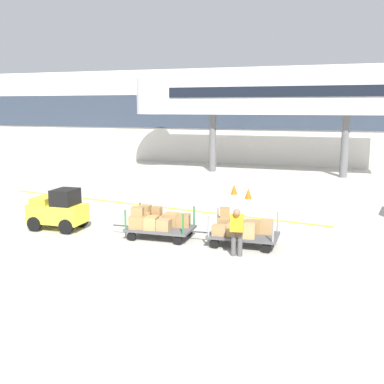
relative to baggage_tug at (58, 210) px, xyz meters
The scene contains 10 objects.
ground_plane 5.09m from the baggage_tug, 31.70° to the right, with size 120.00×120.00×0.00m, color #B2ADA0.
apron_lead_line 5.24m from the baggage_tug, 72.66° to the left, with size 17.13×0.20×0.01m, color yellow.
terminal_building 23.93m from the baggage_tug, 79.59° to the left, with size 62.44×2.51×7.76m.
jet_bridge 18.38m from the baggage_tug, 77.22° to the left, with size 18.64×3.00×6.73m.
baggage_tug is the anchor object (origin of this frame).
baggage_cart_lead 4.03m from the baggage_tug, ahead, with size 3.02×1.47×1.16m.
baggage_cart_middle 7.08m from the baggage_tug, ahead, with size 3.02×1.47×1.19m.
baggage_handler 7.28m from the baggage_tug, ahead, with size 0.46×0.48×1.56m.
safety_cone_near 10.26m from the baggage_tug, 62.66° to the left, with size 0.36×0.36×0.55m, color #EA590F.
safety_cone_far 9.94m from the baggage_tug, 55.09° to the left, with size 0.36×0.36×0.55m, color #EA590F.
Camera 1 is at (5.97, -11.73, 4.61)m, focal length 42.51 mm.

